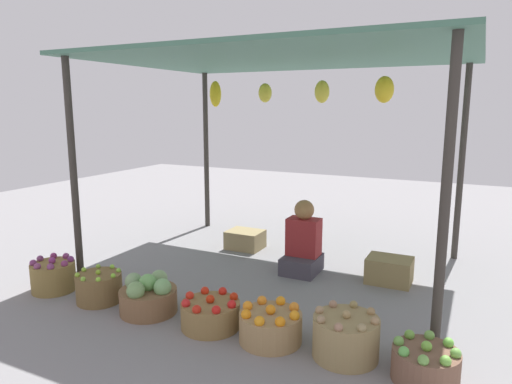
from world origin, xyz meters
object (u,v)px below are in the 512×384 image
basket_potatoes (346,337)px  wooden_crate_near_vendor (389,270)px  wooden_crate_stacked_rear (245,240)px  basket_oranges (270,326)px  basket_green_apples (425,364)px  basket_red_tomatoes (211,314)px  basket_limes (99,287)px  basket_cabbages (148,296)px  vendor_person (303,245)px  basket_purple_onions (53,276)px

basket_potatoes → wooden_crate_near_vendor: 1.57m
wooden_crate_near_vendor → wooden_crate_stacked_rear: wooden_crate_near_vendor is taller
basket_oranges → basket_green_apples: size_ratio=1.12×
basket_oranges → basket_potatoes: (0.57, 0.03, 0.03)m
basket_red_tomatoes → wooden_crate_near_vendor: basket_red_tomatoes is taller
basket_potatoes → wooden_crate_stacked_rear: bearing=132.9°
basket_oranges → wooden_crate_near_vendor: (0.59, 1.60, 0.01)m
basket_potatoes → basket_green_apples: 0.54m
basket_limes → wooden_crate_near_vendor: bearing=35.3°
basket_limes → basket_oranges: basket_limes is taller
basket_oranges → wooden_crate_stacked_rear: (-1.24, 1.97, -0.01)m
basket_cabbages → basket_green_apples: (2.25, -0.02, -0.03)m
basket_limes → basket_green_apples: size_ratio=0.95×
basket_oranges → basket_potatoes: bearing=3.0°
basket_red_tomatoes → basket_oranges: size_ratio=1.00×
wooden_crate_stacked_rear → basket_limes: bearing=-103.0°
basket_cabbages → wooden_crate_near_vendor: bearing=42.8°
basket_cabbages → wooden_crate_near_vendor: size_ratio=1.12×
vendor_person → wooden_crate_near_vendor: 0.91m
basket_red_tomatoes → basket_green_apples: basket_green_apples is taller
basket_green_apples → wooden_crate_stacked_rear: basket_green_apples is taller
basket_purple_onions → wooden_crate_stacked_rear: 2.25m
vendor_person → basket_oranges: vendor_person is taller
basket_cabbages → basket_red_tomatoes: bearing=0.2°
basket_red_tomatoes → wooden_crate_near_vendor: size_ratio=1.09×
basket_purple_onions → basket_cabbages: 1.13m
basket_purple_onions → basket_oranges: basket_purple_onions is taller
vendor_person → basket_green_apples: size_ratio=1.83×
basket_cabbages → basket_oranges: bearing=0.4°
basket_limes → wooden_crate_near_vendor: size_ratio=0.93×
basket_limes → basket_potatoes: basket_potatoes is taller
basket_red_tomatoes → basket_limes: bearing=-179.3°
basket_limes → vendor_person: bearing=47.6°
basket_red_tomatoes → basket_potatoes: basket_potatoes is taller
basket_red_tomatoes → basket_green_apples: bearing=-0.7°
basket_limes → wooden_crate_stacked_rear: size_ratio=0.95×
vendor_person → basket_limes: (-1.39, -1.53, -0.17)m
basket_purple_onions → wooden_crate_stacked_rear: bearing=62.5°
basket_oranges → basket_green_apples: basket_oranges is taller
basket_potatoes → wooden_crate_near_vendor: bearing=89.3°
basket_cabbages → basket_green_apples: basket_cabbages is taller
basket_purple_onions → wooden_crate_near_vendor: size_ratio=0.93×
basket_limes → basket_potatoes: bearing=1.3°
basket_limes → wooden_crate_near_vendor: basket_limes is taller
basket_red_tomatoes → basket_potatoes: bearing=1.8°
vendor_person → basket_red_tomatoes: bearing=-98.3°
basket_cabbages → wooden_crate_stacked_rear: size_ratio=1.14×
basket_limes → wooden_crate_stacked_rear: 2.04m
basket_limes → basket_purple_onions: bearing=-179.3°
vendor_person → basket_cabbages: (-0.84, -1.51, -0.16)m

